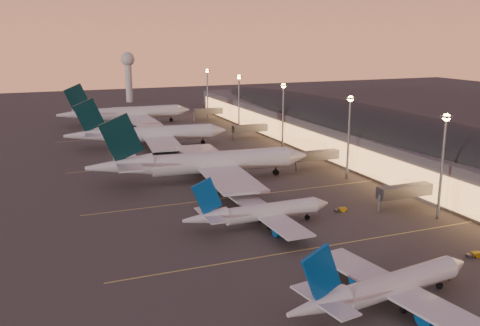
% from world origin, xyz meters
% --- Properties ---
extents(ground, '(700.00, 700.00, 0.00)m').
position_xyz_m(ground, '(0.00, 0.00, 0.00)').
color(ground, '#3C3A37').
extents(airliner_narrow_south, '(38.99, 35.14, 13.93)m').
position_xyz_m(airliner_narrow_south, '(-3.34, -31.39, 3.60)').
color(airliner_narrow_south, silver).
rests_on(airliner_narrow_south, ground).
extents(airliner_narrow_north, '(37.15, 33.07, 13.31)m').
position_xyz_m(airliner_narrow_north, '(-6.84, 11.15, 3.44)').
color(airliner_narrow_north, silver).
rests_on(airliner_narrow_north, ground).
extents(airliner_wide_near, '(69.15, 63.18, 22.12)m').
position_xyz_m(airliner_wide_near, '(-6.48, 54.14, 5.69)').
color(airliner_wide_near, silver).
rests_on(airliner_wide_near, ground).
extents(airliner_wide_mid, '(63.99, 58.61, 20.47)m').
position_xyz_m(airliner_wide_mid, '(-10.78, 110.44, 5.27)').
color(airliner_wide_mid, silver).
rests_on(airliner_wide_mid, ground).
extents(airliner_wide_far, '(66.09, 59.96, 21.21)m').
position_xyz_m(airliner_wide_far, '(-8.63, 169.61, 5.46)').
color(airliner_wide_far, silver).
rests_on(airliner_wide_far, ground).
extents(terminal_building, '(56.35, 255.00, 17.46)m').
position_xyz_m(terminal_building, '(61.84, 72.47, 8.78)').
color(terminal_building, '#525156').
rests_on(terminal_building, ground).
extents(light_masts, '(2.20, 217.20, 25.90)m').
position_xyz_m(light_masts, '(36.00, 65.00, 17.55)').
color(light_masts, slate).
rests_on(light_masts, ground).
extents(radar_tower, '(9.00, 9.00, 32.50)m').
position_xyz_m(radar_tower, '(10.00, 260.00, 21.87)').
color(radar_tower, silver).
rests_on(radar_tower, ground).
extents(lane_markings, '(90.00, 180.36, 0.00)m').
position_xyz_m(lane_markings, '(0.00, 40.00, 0.01)').
color(lane_markings, '#D8C659').
rests_on(lane_markings, ground).
extents(baggage_tug_a, '(4.15, 2.54, 1.16)m').
position_xyz_m(baggage_tug_a, '(12.80, -26.40, 0.53)').
color(baggage_tug_a, gold).
rests_on(baggage_tug_a, ground).
extents(baggage_tug_b, '(3.39, 1.75, 0.96)m').
position_xyz_m(baggage_tug_b, '(26.54, -21.23, 0.44)').
color(baggage_tug_b, gold).
rests_on(baggage_tug_b, ground).
extents(baggage_tug_c, '(3.21, 1.52, 0.94)m').
position_xyz_m(baggage_tug_c, '(16.98, 13.41, 0.43)').
color(baggage_tug_c, gold).
rests_on(baggage_tug_c, ground).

